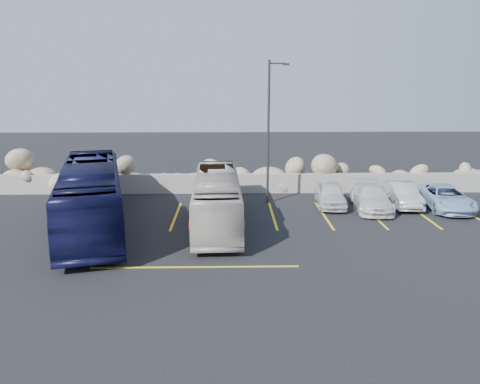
{
  "coord_description": "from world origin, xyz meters",
  "views": [
    {
      "loc": [
        0.4,
        -16.54,
        7.12
      ],
      "look_at": [
        0.81,
        4.0,
        2.03
      ],
      "focal_mm": 35.0,
      "sensor_mm": 36.0,
      "label": 1
    }
  ],
  "objects_px": {
    "lamppost": "(269,129)",
    "car_a": "(330,194)",
    "tour_coach": "(91,196)",
    "vintage_bus": "(217,199)",
    "car_c": "(371,198)",
    "car_d": "(446,198)",
    "car_b": "(403,195)"
  },
  "relations": [
    {
      "from": "lamppost",
      "to": "car_a",
      "type": "height_order",
      "value": "lamppost"
    },
    {
      "from": "lamppost",
      "to": "tour_coach",
      "type": "distance_m",
      "value": 10.22
    },
    {
      "from": "lamppost",
      "to": "vintage_bus",
      "type": "bearing_deg",
      "value": -125.75
    },
    {
      "from": "car_c",
      "to": "car_d",
      "type": "distance_m",
      "value": 4.13
    },
    {
      "from": "vintage_bus",
      "to": "car_b",
      "type": "xyz_separation_m",
      "value": [
        10.38,
        3.23,
        -0.64
      ]
    },
    {
      "from": "tour_coach",
      "to": "car_d",
      "type": "relative_size",
      "value": 2.48
    },
    {
      "from": "car_d",
      "to": "car_a",
      "type": "bearing_deg",
      "value": 177.44
    },
    {
      "from": "car_b",
      "to": "car_c",
      "type": "xyz_separation_m",
      "value": [
        -1.99,
        -0.68,
        0.01
      ]
    },
    {
      "from": "lamppost",
      "to": "car_a",
      "type": "distance_m",
      "value": 5.05
    },
    {
      "from": "vintage_bus",
      "to": "car_b",
      "type": "bearing_deg",
      "value": 15.67
    },
    {
      "from": "lamppost",
      "to": "car_d",
      "type": "height_order",
      "value": "lamppost"
    },
    {
      "from": "lamppost",
      "to": "vintage_bus",
      "type": "distance_m",
      "value": 5.72
    },
    {
      "from": "car_a",
      "to": "car_b",
      "type": "distance_m",
      "value": 4.08
    },
    {
      "from": "lamppost",
      "to": "car_d",
      "type": "relative_size",
      "value": 1.75
    },
    {
      "from": "car_c",
      "to": "lamppost",
      "type": "bearing_deg",
      "value": 171.3
    },
    {
      "from": "car_b",
      "to": "car_d",
      "type": "distance_m",
      "value": 2.24
    },
    {
      "from": "lamppost",
      "to": "car_d",
      "type": "xyz_separation_m",
      "value": [
        9.67,
        -1.39,
        -3.66
      ]
    },
    {
      "from": "car_b",
      "to": "car_a",
      "type": "bearing_deg",
      "value": -177.16
    },
    {
      "from": "car_c",
      "to": "car_a",
      "type": "bearing_deg",
      "value": 165.18
    },
    {
      "from": "car_b",
      "to": "car_c",
      "type": "distance_m",
      "value": 2.11
    },
    {
      "from": "car_a",
      "to": "lamppost",
      "type": "bearing_deg",
      "value": 174.55
    },
    {
      "from": "vintage_bus",
      "to": "car_b",
      "type": "relative_size",
      "value": 2.36
    },
    {
      "from": "vintage_bus",
      "to": "car_d",
      "type": "relative_size",
      "value": 2.01
    },
    {
      "from": "tour_coach",
      "to": "car_a",
      "type": "relative_size",
      "value": 2.94
    },
    {
      "from": "car_b",
      "to": "car_c",
      "type": "height_order",
      "value": "car_c"
    },
    {
      "from": "vintage_bus",
      "to": "tour_coach",
      "type": "height_order",
      "value": "tour_coach"
    },
    {
      "from": "vintage_bus",
      "to": "car_d",
      "type": "xyz_separation_m",
      "value": [
        12.52,
        2.56,
        -0.65
      ]
    },
    {
      "from": "car_b",
      "to": "vintage_bus",
      "type": "bearing_deg",
      "value": -158.6
    },
    {
      "from": "car_d",
      "to": "car_b",
      "type": "bearing_deg",
      "value": 166.89
    },
    {
      "from": "lamppost",
      "to": "vintage_bus",
      "type": "xyz_separation_m",
      "value": [
        -2.84,
        -3.95,
        -3.01
      ]
    },
    {
      "from": "vintage_bus",
      "to": "car_c",
      "type": "relative_size",
      "value": 2.06
    },
    {
      "from": "vintage_bus",
      "to": "tour_coach",
      "type": "xyz_separation_m",
      "value": [
        -5.95,
        -0.49,
        0.3
      ]
    }
  ]
}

